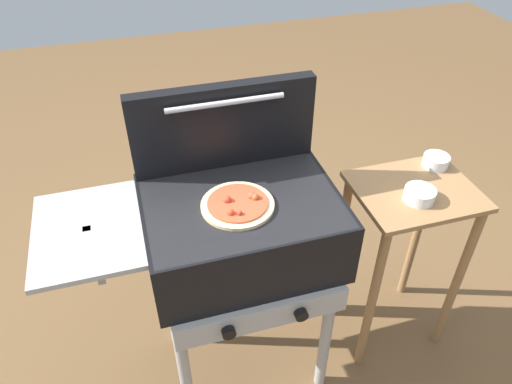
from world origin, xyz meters
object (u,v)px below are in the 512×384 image
(topping_bowl_near, at_px, (436,161))
(topping_bowl_far, at_px, (419,195))
(grill, at_px, (238,234))
(prep_table, at_px, (404,235))
(pizza_pepperoni, at_px, (238,204))

(topping_bowl_near, height_order, topping_bowl_far, same)
(topping_bowl_near, bearing_deg, grill, -172.14)
(prep_table, bearing_deg, pizza_pepperoni, -177.43)
(prep_table, bearing_deg, topping_bowl_near, 36.44)
(prep_table, distance_m, topping_bowl_far, 0.26)
(pizza_pepperoni, distance_m, topping_bowl_far, 0.66)
(grill, relative_size, topping_bowl_near, 9.59)
(pizza_pepperoni, bearing_deg, topping_bowl_near, 9.58)
(pizza_pepperoni, bearing_deg, grill, 79.51)
(topping_bowl_far, bearing_deg, pizza_pepperoni, 177.78)
(topping_bowl_near, distance_m, topping_bowl_far, 0.24)
(topping_bowl_near, bearing_deg, topping_bowl_far, -136.24)
(pizza_pepperoni, distance_m, prep_table, 0.76)
(pizza_pepperoni, relative_size, topping_bowl_near, 2.33)
(grill, bearing_deg, topping_bowl_far, -4.53)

